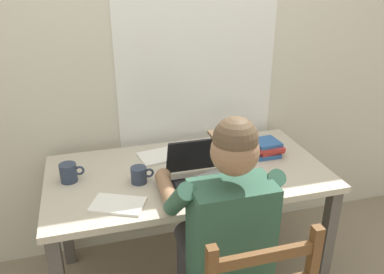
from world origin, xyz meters
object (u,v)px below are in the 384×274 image
(laptop, at_px, (203,175))
(coffee_mug_spare, at_px, (139,175))
(seated_person, at_px, (222,226))
(desk, at_px, (188,185))
(book_stack_main, at_px, (266,148))
(computer_mouse, at_px, (253,180))
(coffee_mug_white, at_px, (226,148))
(coffee_mug_dark, at_px, (69,173))

(laptop, relative_size, coffee_mug_spare, 2.75)
(seated_person, bearing_deg, desk, 94.00)
(book_stack_main, bearing_deg, coffee_mug_spare, -171.62)
(computer_mouse, distance_m, coffee_mug_spare, 0.58)
(computer_mouse, distance_m, book_stack_main, 0.34)
(computer_mouse, xyz_separation_m, book_stack_main, (0.20, 0.27, 0.03))
(seated_person, xyz_separation_m, coffee_mug_white, (0.23, 0.59, 0.09))
(coffee_mug_spare, bearing_deg, laptop, -18.45)
(coffee_mug_spare, bearing_deg, book_stack_main, 8.38)
(computer_mouse, height_order, coffee_mug_spare, coffee_mug_spare)
(seated_person, bearing_deg, coffee_mug_dark, 141.33)
(book_stack_main, bearing_deg, coffee_mug_white, 163.47)
(laptop, distance_m, book_stack_main, 0.50)
(coffee_mug_dark, bearing_deg, computer_mouse, -16.60)
(laptop, height_order, coffee_mug_spare, laptop)
(desk, distance_m, book_stack_main, 0.51)
(laptop, bearing_deg, seated_person, -91.03)
(laptop, distance_m, coffee_mug_dark, 0.69)
(seated_person, bearing_deg, laptop, 88.97)
(desk, xyz_separation_m, computer_mouse, (0.29, -0.21, 0.11))
(coffee_mug_spare, xyz_separation_m, book_stack_main, (0.76, 0.11, 0.00))
(seated_person, height_order, laptop, seated_person)
(laptop, height_order, coffee_mug_dark, laptop)
(laptop, bearing_deg, coffee_mug_dark, 161.99)
(coffee_mug_white, distance_m, coffee_mug_dark, 0.89)
(coffee_mug_dark, distance_m, coffee_mug_spare, 0.36)
(seated_person, bearing_deg, computer_mouse, 44.01)
(seated_person, height_order, computer_mouse, seated_person)
(laptop, relative_size, coffee_mug_dark, 2.65)
(laptop, xyz_separation_m, coffee_mug_white, (0.23, 0.28, -0.01))
(desk, distance_m, coffee_mug_dark, 0.64)
(coffee_mug_white, height_order, coffee_mug_dark, coffee_mug_dark)
(desk, xyz_separation_m, coffee_mug_spare, (-0.27, -0.05, 0.14))
(desk, bearing_deg, computer_mouse, -36.28)
(laptop, bearing_deg, book_stack_main, 25.37)
(coffee_mug_dark, xyz_separation_m, book_stack_main, (1.11, 0.00, -0.00))
(seated_person, distance_m, computer_mouse, 0.36)
(coffee_mug_white, xyz_separation_m, coffee_mug_dark, (-0.88, -0.07, 0.01))
(desk, relative_size, seated_person, 1.19)
(computer_mouse, bearing_deg, seated_person, -135.99)
(laptop, height_order, book_stack_main, laptop)
(laptop, height_order, coffee_mug_white, laptop)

